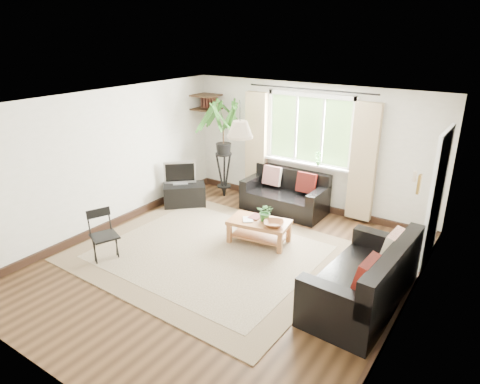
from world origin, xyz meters
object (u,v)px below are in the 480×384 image
Objects in this scene: tv_stand at (185,195)px; palm_stand at (224,150)px; sofa_back at (284,193)px; folding_chair at (105,237)px; sofa_right at (362,275)px; coffee_table at (259,232)px.

palm_stand is (0.36, 0.85, 0.79)m from tv_stand.
sofa_back is 2.00× the size of folding_chair.
coffee_table is (-1.95, 0.71, -0.23)m from sofa_right.
palm_stand is at bearing -116.50° from sofa_right.
coffee_table is at bearing -106.70° from sofa_right.
sofa_back reaches higher than tv_stand.
sofa_back is at bearing 101.67° from coffee_table.
sofa_right is 4.27m from palm_stand.
sofa_right is at bearing -29.93° from palm_stand.
palm_stand is at bearing 24.69° from tv_stand.
sofa_back is 1.56m from palm_stand.
coffee_table is 2.15m from tv_stand.
folding_chair reaches higher than tv_stand.
palm_stand is at bearing 140.88° from coffee_table.
coffee_table is 1.24× the size of folding_chair.
sofa_back is 1.43m from coffee_table.
palm_stand is at bearing 23.68° from folding_chair.
palm_stand reaches higher than sofa_back.
coffee_table is (0.29, -1.39, -0.17)m from sofa_back.
sofa_back is at bearing -0.06° from palm_stand.
folding_chair is (0.09, -3.18, -0.61)m from palm_stand.
coffee_table is at bearing -39.12° from palm_stand.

